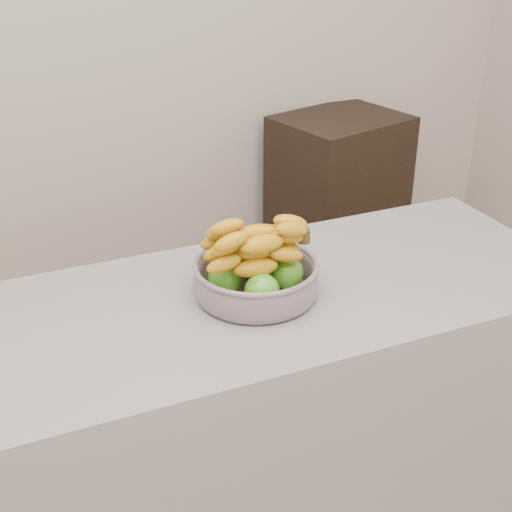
{
  "coord_description": "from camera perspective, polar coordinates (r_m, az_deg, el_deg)",
  "views": [
    {
      "loc": [
        -0.34,
        -0.69,
        1.73
      ],
      "look_at": [
        0.22,
        0.6,
        1.0
      ],
      "focal_mm": 50.0,
      "sensor_mm": 36.0,
      "label": 1
    }
  ],
  "objects": [
    {
      "name": "counter",
      "position": [
        1.85,
        -6.49,
        -16.62
      ],
      "size": [
        2.0,
        0.6,
        0.9
      ],
      "primitive_type": "cube",
      "color": "gray",
      "rests_on": "ground"
    },
    {
      "name": "cabinet",
      "position": [
        3.14,
        6.44,
        3.06
      ],
      "size": [
        0.58,
        0.51,
        0.9
      ],
      "primitive_type": "cube",
      "rotation": [
        0.0,
        0.0,
        0.25
      ],
      "color": "black",
      "rests_on": "ground"
    },
    {
      "name": "fruit_bowl",
      "position": [
        1.6,
        -0.0,
        -1.36
      ],
      "size": [
        0.29,
        0.29,
        0.18
      ],
      "rotation": [
        0.0,
        0.0,
        -0.22
      ],
      "color": "#8898A3",
      "rests_on": "counter"
    }
  ]
}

